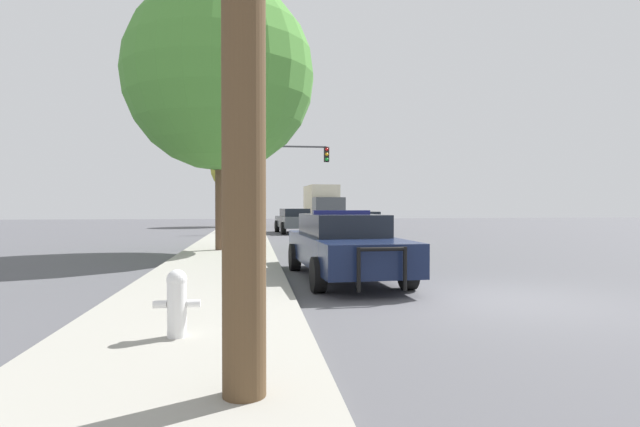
# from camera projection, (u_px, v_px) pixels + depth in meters

# --- Properties ---
(ground_plane) EXTENTS (110.00, 110.00, 0.00)m
(ground_plane) POSITION_uv_depth(u_px,v_px,m) (505.00, 300.00, 8.54)
(ground_plane) COLOR #4F4F54
(sidewalk_left) EXTENTS (3.00, 110.00, 0.13)m
(sidewalk_left) POSITION_uv_depth(u_px,v_px,m) (201.00, 304.00, 7.86)
(sidewalk_left) COLOR #99968C
(sidewalk_left) RESTS_ON ground_plane
(police_car) EXTENTS (2.21, 5.47, 1.52)m
(police_car) POSITION_uv_depth(u_px,v_px,m) (343.00, 244.00, 11.11)
(police_car) COLOR #141E3D
(police_car) RESTS_ON ground_plane
(fire_hydrant) EXTENTS (0.52, 0.23, 0.77)m
(fire_hydrant) POSITION_uv_depth(u_px,v_px,m) (177.00, 301.00, 5.65)
(fire_hydrant) COLOR white
(fire_hydrant) RESTS_ON sidewalk_left
(traffic_light) EXTENTS (4.39, 0.35, 5.19)m
(traffic_light) POSITION_uv_depth(u_px,v_px,m) (286.00, 169.00, 29.65)
(traffic_light) COLOR #424247
(traffic_light) RESTS_ON sidewalk_left
(car_background_oncoming) EXTENTS (2.13, 4.59, 1.26)m
(car_background_oncoming) POSITION_uv_depth(u_px,v_px,m) (365.00, 221.00, 31.62)
(car_background_oncoming) COLOR slate
(car_background_oncoming) RESTS_ON ground_plane
(car_background_midblock) EXTENTS (2.18, 4.60, 1.46)m
(car_background_midblock) POSITION_uv_depth(u_px,v_px,m) (294.00, 220.00, 29.68)
(car_background_midblock) COLOR #474C51
(car_background_midblock) RESTS_ON ground_plane
(car_background_distant) EXTENTS (2.24, 4.57, 1.38)m
(car_background_distant) POSITION_uv_depth(u_px,v_px,m) (314.00, 216.00, 44.19)
(car_background_distant) COLOR slate
(car_background_distant) RESTS_ON ground_plane
(box_truck) EXTENTS (2.76, 7.04, 3.37)m
(box_truck) POSITION_uv_depth(u_px,v_px,m) (322.00, 204.00, 42.08)
(box_truck) COLOR #474C51
(box_truck) RESTS_ON ground_plane
(tree_sidewalk_far) EXTENTS (4.12, 4.12, 6.59)m
(tree_sidewalk_far) POSITION_uv_depth(u_px,v_px,m) (237.00, 168.00, 39.38)
(tree_sidewalk_far) COLOR brown
(tree_sidewalk_far) RESTS_ON sidewalk_left
(tree_sidewalk_near) EXTENTS (6.37, 6.37, 9.06)m
(tree_sidewalk_near) POSITION_uv_depth(u_px,v_px,m) (220.00, 76.00, 16.80)
(tree_sidewalk_near) COLOR brown
(tree_sidewalk_near) RESTS_ON sidewalk_left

